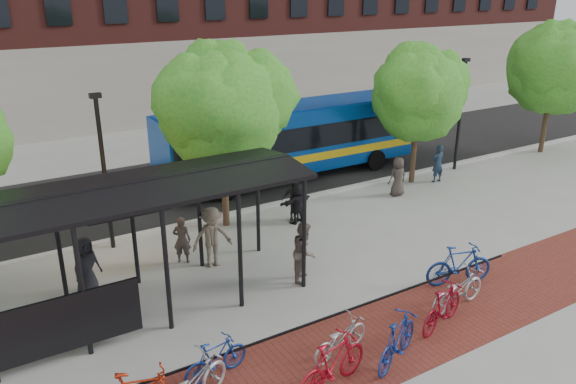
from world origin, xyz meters
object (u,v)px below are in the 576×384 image
bike_7 (397,340)px  pedestrian_4 (294,200)px  pedestrian_3 (212,237)px  pedestrian_7 (438,163)px  lamp_post_left (104,168)px  lamp_post_right (460,111)px  tree_d (555,64)px  bus (291,136)px  bike_10 (457,290)px  bike_5 (333,364)px  bike_3 (216,359)px  pedestrian_0 (86,266)px  bike_6 (340,338)px  tree_c (419,89)px  bike_9 (442,307)px  pedestrian_1 (182,240)px  pedestrian_8 (304,251)px  pedestrian_6 (398,177)px  bike_11 (459,265)px  bus_shelter (99,210)px  pedestrian_5 (298,203)px

bike_7 → pedestrian_4: 8.63m
pedestrian_3 → pedestrian_7: bearing=17.3°
bike_7 → pedestrian_3: bearing=-10.6°
lamp_post_left → bike_7: bearing=-67.4°
lamp_post_right → pedestrian_7: size_ratio=3.03×
tree_d → bus: (-13.22, 3.41, -2.60)m
bike_10 → bike_5: bearing=94.4°
bike_3 → pedestrian_0: pedestrian_0 is taller
pedestrian_3 → pedestrian_4: bearing=30.5°
pedestrian_3 → pedestrian_7: (11.64, 2.06, -0.12)m
lamp_post_left → pedestrian_4: bearing=-10.5°
tree_d → bike_6: (-19.10, -8.31, -4.01)m
bus → bike_7: bus is taller
tree_c → bike_10: 10.95m
pedestrian_0 → pedestrian_7: (15.31, 1.73, -0.01)m
bike_9 → pedestrian_1: pedestrian_1 is taller
pedestrian_8 → pedestrian_1: bearing=84.5°
lamp_post_right → bike_9: size_ratio=2.66×
lamp_post_left → bike_9: (5.88, -8.98, -2.17)m
lamp_post_left → pedestrian_6: size_ratio=3.16×
bike_3 → pedestrian_4: bearing=-52.1°
pedestrian_6 → pedestrian_0: bearing=10.7°
pedestrian_8 → bus: bearing=12.7°
lamp_post_right → bike_11: size_ratio=2.50×
bike_7 → pedestrian_8: 4.39m
pedestrian_1 → bike_6: bearing=136.4°
pedestrian_3 → pedestrian_6: size_ratio=1.19×
lamp_post_right → pedestrian_1: bearing=-171.3°
bus → bike_10: 11.96m
bike_11 → pedestrian_7: pedestrian_7 is taller
tree_d → bus_shelter: bearing=-170.6°
bike_7 → pedestrian_7: bearing=-74.0°
bus_shelter → bike_6: bearing=-47.3°
bike_3 → pedestrian_5: bearing=-53.2°
lamp_post_right → bus_shelter: bearing=-166.6°
bike_10 → bike_7: bearing=101.2°
bike_6 → bike_10: bearing=-101.6°
bike_5 → bike_6: bearing=-56.8°
bus_shelter → pedestrian_4: bus_shelter is taller
bus → bike_5: 14.33m
bike_3 → bike_11: bike_11 is taller
bike_6 → pedestrian_3: bearing=-4.5°
tree_d → bike_5: bearing=-155.3°
pedestrian_3 → pedestrian_5: bearing=27.3°
pedestrian_1 → tree_c: bearing=-136.4°
tree_c → bike_3: 15.38m
bike_7 → pedestrian_5: pedestrian_5 is taller
pedestrian_3 → tree_c: bearing=21.1°
bike_5 → bike_6: (0.85, 0.87, -0.17)m
bike_7 → bike_11: 4.35m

